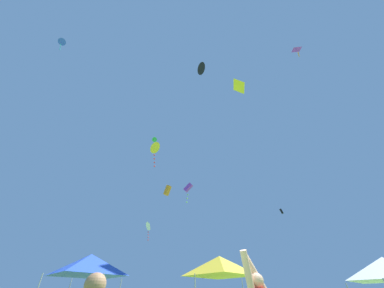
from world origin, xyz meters
name	(u,v)px	position (x,y,z in m)	size (l,w,h in m)	color
canopy_tent_blue	(89,265)	(-6.08, 9.60, 3.05)	(3.35, 3.35, 3.59)	#9E9EA3
canopy_tent_yellow	(220,266)	(1.45, 12.04, 3.26)	(3.59, 3.59, 3.84)	#9E9EA3
kite_orange_box	(167,190)	(-3.78, 22.17, 13.10)	(1.06, 0.89, 1.36)	orange
kite_black_box	(281,211)	(12.14, 26.89, 11.86)	(0.54, 0.45, 0.74)	black
kite_yellow_delta	(155,148)	(-3.30, 10.00, 11.28)	(0.96, 1.15, 2.06)	yellow
kite_green_delta	(155,140)	(-6.24, 21.91, 21.23)	(0.79, 0.59, 1.56)	green
kite_purple_box	(188,188)	(-1.19, 24.93, 14.69)	(1.45, 0.99, 3.08)	purple
kite_white_delta	(149,226)	(-6.02, 23.65, 8.96)	(1.08, 1.19, 2.27)	white
kite_yellow_diamond	(239,86)	(5.10, 12.32, 21.52)	(1.78, 1.80, 0.89)	yellow
kite_purple_diamond	(297,50)	(9.58, 7.29, 20.48)	(0.89, 0.96, 1.62)	purple
kite_black_delta	(201,68)	(0.43, 5.72, 15.54)	(0.84, 1.07, 0.84)	black
kite_blue_delta	(62,42)	(-14.36, 8.01, 24.05)	(1.00, 1.02, 1.53)	blue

